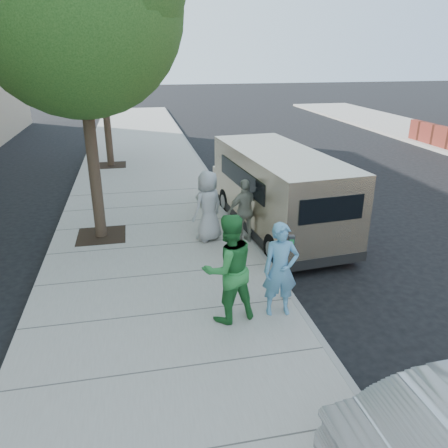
% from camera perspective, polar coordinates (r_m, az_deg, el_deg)
% --- Properties ---
extents(ground, '(120.00, 120.00, 0.00)m').
position_cam_1_polar(ground, '(9.52, -2.37, -6.78)').
color(ground, black).
rests_on(ground, ground).
extents(sidewalk, '(5.00, 60.00, 0.15)m').
position_cam_1_polar(sidewalk, '(9.40, -8.44, -6.90)').
color(sidewalk, gray).
rests_on(sidewalk, ground).
extents(curb_face, '(0.12, 60.00, 0.16)m').
position_cam_1_polar(curb_face, '(9.79, 6.01, -5.55)').
color(curb_face, gray).
rests_on(curb_face, ground).
extents(tree_far, '(3.92, 3.80, 6.49)m').
position_cam_1_polar(tree_far, '(18.30, -15.84, 21.97)').
color(tree_far, black).
rests_on(tree_far, sidewalk).
extents(parking_meter, '(0.28, 0.14, 1.30)m').
position_cam_1_polar(parking_meter, '(8.04, 8.13, -3.88)').
color(parking_meter, gray).
rests_on(parking_meter, sidewalk).
extents(van, '(2.44, 5.95, 2.15)m').
position_cam_1_polar(van, '(11.63, 6.91, 4.52)').
color(van, beige).
rests_on(van, ground).
extents(person_officer, '(0.66, 0.46, 1.71)m').
position_cam_1_polar(person_officer, '(7.65, 7.38, -5.95)').
color(person_officer, '#5A97BF').
rests_on(person_officer, sidewalk).
extents(person_green_shirt, '(1.09, 0.94, 1.94)m').
position_cam_1_polar(person_green_shirt, '(7.38, 0.59, -5.84)').
color(person_green_shirt, '#297E37').
rests_on(person_green_shirt, sidewalk).
extents(person_gray_shirt, '(1.02, 0.93, 1.75)m').
position_cam_1_polar(person_gray_shirt, '(10.62, -2.08, 2.34)').
color(person_gray_shirt, '#A2A2A4').
rests_on(person_gray_shirt, sidewalk).
extents(person_striped_polo, '(0.98, 0.55, 1.58)m').
position_cam_1_polar(person_striped_polo, '(10.55, 2.80, 1.70)').
color(person_striped_polo, gray).
rests_on(person_striped_polo, sidewalk).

